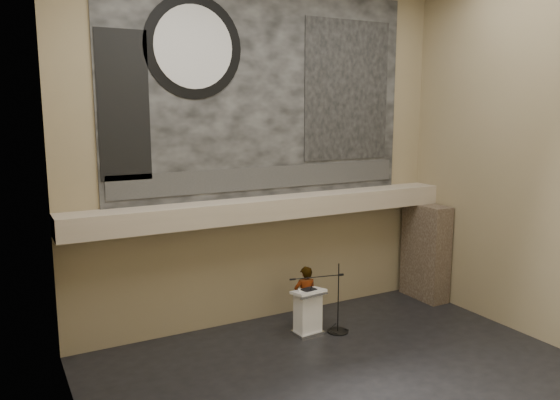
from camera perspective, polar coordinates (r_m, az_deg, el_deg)
floor at (r=11.42m, az=8.07°, el=-18.53°), size 10.00×10.00×0.00m
wall_back at (r=13.53m, az=-1.61°, el=4.89°), size 10.00×0.02×8.50m
wall_left at (r=8.19m, az=-20.61°, el=1.14°), size 0.02×8.00×8.50m
wall_right at (r=13.72m, az=25.62°, el=4.01°), size 0.02×8.00×8.50m
soffit at (r=13.35m, az=-0.81°, el=-0.80°), size 10.00×0.80×0.50m
sprinkler_left at (r=12.71m, az=-7.12°, el=-2.70°), size 0.04×0.04×0.06m
sprinkler_right at (r=14.32m, az=6.04°, el=-1.28°), size 0.04×0.04×0.06m
banner at (r=13.46m, az=-1.59°, el=11.04°), size 8.00×0.05×5.00m
banner_text_strip at (r=13.53m, az=-1.47°, el=2.34°), size 7.76×0.02×0.55m
banner_clock_rim at (r=12.78m, az=-9.02°, el=15.50°), size 2.30×0.02×2.30m
banner_clock_face at (r=12.76m, az=-8.99°, el=15.51°), size 1.84×0.02×1.84m
banner_building_print at (r=14.67m, az=7.05°, el=11.25°), size 2.60×0.02×3.60m
banner_brick_print at (r=12.27m, az=-16.02°, el=9.41°), size 1.10×0.02×3.20m
stone_pier at (r=16.01m, az=14.97°, el=-5.23°), size 0.60×1.40×2.70m
lectern at (r=13.30m, az=2.92°, el=-11.61°), size 0.77×0.58×1.14m
binder at (r=13.09m, az=3.05°, el=-9.34°), size 0.36×0.31×0.04m
papers at (r=13.06m, az=2.47°, el=-9.45°), size 0.31×0.36×0.00m
speaker_person at (r=13.56m, az=2.65°, el=-10.13°), size 0.63×0.48×1.57m
mic_stand at (r=13.57m, az=5.89°, el=-12.58°), size 1.46×0.52×1.72m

